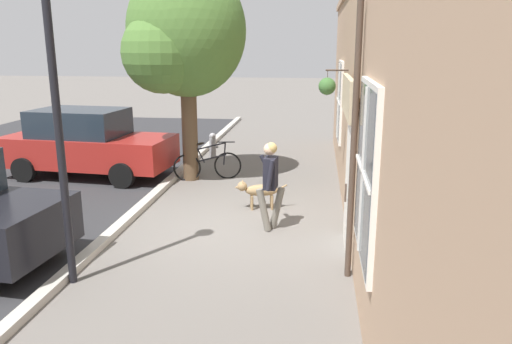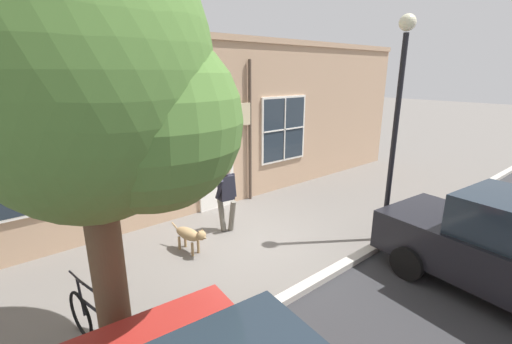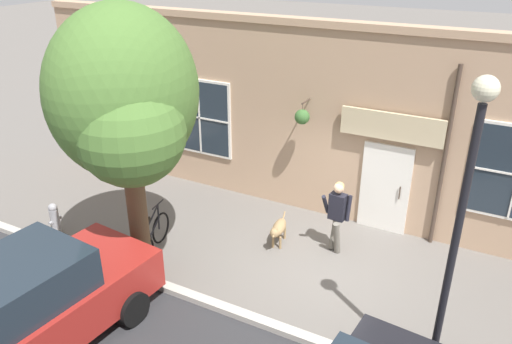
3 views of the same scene
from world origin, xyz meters
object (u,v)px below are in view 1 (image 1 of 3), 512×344
at_px(parked_car_nearest_curb, 87,143).
at_px(leaning_bicycle, 208,165).
at_px(street_tree_by_curb, 181,37).
at_px(pedestrian_walking, 270,178).
at_px(fire_hydrant, 213,145).
at_px(dog_on_leash, 259,190).
at_px(street_lamp, 52,64).

bearing_deg(parked_car_nearest_curb, leaning_bicycle, -179.07).
bearing_deg(street_tree_by_curb, pedestrian_walking, 127.26).
height_order(leaning_bicycle, parked_car_nearest_curb, parked_car_nearest_curb).
xyz_separation_m(street_tree_by_curb, leaning_bicycle, (-0.53, -0.16, -3.15)).
bearing_deg(street_tree_by_curb, leaning_bicycle, -163.12).
bearing_deg(street_tree_by_curb, fire_hydrant, -93.04).
xyz_separation_m(dog_on_leash, parked_car_nearest_curb, (4.74, -2.15, 0.48)).
bearing_deg(street_tree_by_curb, dog_on_leash, 135.80).
xyz_separation_m(leaning_bicycle, parked_car_nearest_curb, (3.17, 0.05, 0.50)).
bearing_deg(fire_hydrant, street_lamp, 87.81).
bearing_deg(street_lamp, fire_hydrant, -92.19).
bearing_deg(dog_on_leash, parked_car_nearest_curb, -24.42).
bearing_deg(pedestrian_walking, leaning_bicycle, -60.45).
xyz_separation_m(street_tree_by_curb, street_lamp, (0.18, 5.70, -0.43)).
height_order(pedestrian_walking, parked_car_nearest_curb, parked_car_nearest_curb).
distance_m(pedestrian_walking, leaning_bicycle, 3.94).
distance_m(street_tree_by_curb, street_lamp, 5.72).
distance_m(street_tree_by_curb, parked_car_nearest_curb, 3.74).
xyz_separation_m(dog_on_leash, leaning_bicycle, (1.57, -2.20, -0.02)).
bearing_deg(leaning_bicycle, street_lamp, 83.07).
bearing_deg(dog_on_leash, street_tree_by_curb, -44.20).
distance_m(dog_on_leash, parked_car_nearest_curb, 5.23).
relative_size(dog_on_leash, leaning_bicycle, 0.65).
bearing_deg(leaning_bicycle, fire_hydrant, -81.04).
relative_size(dog_on_leash, street_lamp, 0.23).
bearing_deg(dog_on_leash, fire_hydrant, -67.33).
distance_m(street_tree_by_curb, leaning_bicycle, 3.20).
relative_size(leaning_bicycle, parked_car_nearest_curb, 0.38).
xyz_separation_m(pedestrian_walking, street_lamp, (2.63, 2.47, 2.11)).
bearing_deg(pedestrian_walking, fire_hydrant, -68.51).
relative_size(pedestrian_walking, street_tree_by_curb, 0.32).
distance_m(street_tree_by_curb, fire_hydrant, 4.10).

